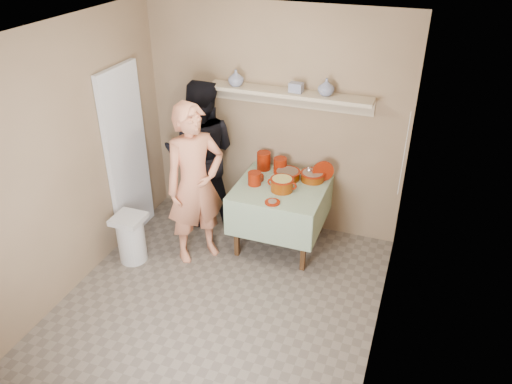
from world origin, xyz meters
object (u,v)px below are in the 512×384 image
at_px(person_cook, 195,185).
at_px(cazuela_rice, 282,183).
at_px(serving_table, 281,195).
at_px(trash_bin, 131,238).
at_px(person_helper, 201,154).

relative_size(person_cook, cazuela_rice, 5.41).
height_order(serving_table, trash_bin, serving_table).
bearing_deg(cazuela_rice, serving_table, 111.57).
height_order(person_helper, serving_table, person_helper).
bearing_deg(person_helper, cazuela_rice, 148.76).
bearing_deg(trash_bin, person_cook, 27.76).
xyz_separation_m(person_helper, cazuela_rice, (1.08, -0.27, -0.05)).
distance_m(person_helper, trash_bin, 1.26).
bearing_deg(trash_bin, cazuela_rice, 27.39).
height_order(person_cook, serving_table, person_cook).
relative_size(cazuela_rice, trash_bin, 0.59).
bearing_deg(person_helper, person_cook, 93.27).
distance_m(person_cook, serving_table, 0.97).
bearing_deg(cazuela_rice, person_cook, -152.90).
xyz_separation_m(person_cook, serving_table, (0.78, 0.51, -0.25)).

